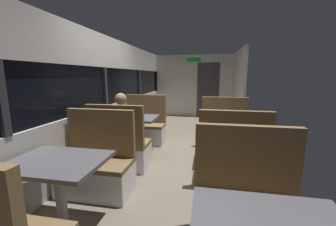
% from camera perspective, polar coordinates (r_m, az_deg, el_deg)
% --- Properties ---
extents(ground_plane, '(3.30, 9.20, 0.02)m').
position_cam_1_polar(ground_plane, '(4.11, 2.67, -12.04)').
color(ground_plane, '#665B4C').
extents(carriage_window_panel_left, '(0.09, 8.48, 2.30)m').
position_cam_1_polar(carriage_window_panel_left, '(4.27, -16.92, 3.91)').
color(carriage_window_panel_left, beige).
rests_on(carriage_window_panel_left, ground_plane).
extents(carriage_end_bulkhead, '(2.90, 0.11, 2.30)m').
position_cam_1_polar(carriage_end_bulkhead, '(7.98, 7.35, 7.24)').
color(carriage_end_bulkhead, beige).
rests_on(carriage_end_bulkhead, ground_plane).
extents(carriage_aisle_panel_right, '(0.08, 2.40, 2.30)m').
position_cam_1_polar(carriage_aisle_panel_right, '(6.84, 18.54, 6.40)').
color(carriage_aisle_panel_right, beige).
rests_on(carriage_aisle_panel_right, ground_plane).
extents(dining_table_near_window, '(0.90, 0.70, 0.74)m').
position_cam_1_polar(dining_table_near_window, '(2.37, -27.85, -13.54)').
color(dining_table_near_window, '#9E9EA3').
rests_on(dining_table_near_window, ground_plane).
extents(bench_near_window_facing_entry, '(0.95, 0.50, 1.10)m').
position_cam_1_polar(bench_near_window_facing_entry, '(3.02, -18.90, -14.16)').
color(bench_near_window_facing_entry, silver).
rests_on(bench_near_window_facing_entry, ground_plane).
extents(dining_table_mid_window, '(0.90, 0.70, 0.74)m').
position_cam_1_polar(dining_table_mid_window, '(4.19, -9.35, -2.41)').
color(dining_table_mid_window, '#9E9EA3').
rests_on(dining_table_mid_window, ground_plane).
extents(bench_mid_window_facing_end, '(0.95, 0.50, 1.10)m').
position_cam_1_polar(bench_mid_window_facing_end, '(3.65, -12.98, -9.54)').
color(bench_mid_window_facing_end, silver).
rests_on(bench_mid_window_facing_end, ground_plane).
extents(bench_mid_window_facing_entry, '(0.95, 0.50, 1.10)m').
position_cam_1_polar(bench_mid_window_facing_entry, '(4.90, -6.47, -4.21)').
color(bench_mid_window_facing_entry, silver).
rests_on(bench_mid_window_facing_entry, ground_plane).
extents(bench_front_aisle_facing_entry, '(0.95, 0.50, 1.10)m').
position_cam_1_polar(bench_front_aisle_facing_entry, '(2.19, 20.62, -24.35)').
color(bench_front_aisle_facing_entry, silver).
rests_on(bench_front_aisle_facing_entry, ground_plane).
extents(dining_table_rear_aisle, '(0.90, 0.70, 0.74)m').
position_cam_1_polar(dining_table_rear_aisle, '(3.77, 16.12, -4.10)').
color(dining_table_rear_aisle, '#9E9EA3').
rests_on(dining_table_rear_aisle, ground_plane).
extents(bench_rear_aisle_facing_end, '(0.95, 0.50, 1.10)m').
position_cam_1_polar(bench_rear_aisle_facing_end, '(3.20, 17.02, -12.59)').
color(bench_rear_aisle_facing_end, silver).
rests_on(bench_rear_aisle_facing_end, ground_plane).
extents(bench_rear_aisle_facing_entry, '(0.95, 0.50, 1.10)m').
position_cam_1_polar(bench_rear_aisle_facing_entry, '(4.52, 15.10, -5.75)').
color(bench_rear_aisle_facing_entry, silver).
rests_on(bench_rear_aisle_facing_entry, ground_plane).
extents(seated_passenger, '(0.47, 0.55, 1.26)m').
position_cam_1_polar(seated_passenger, '(3.65, -12.65, -6.08)').
color(seated_passenger, '#26262D').
rests_on(seated_passenger, ground_plane).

